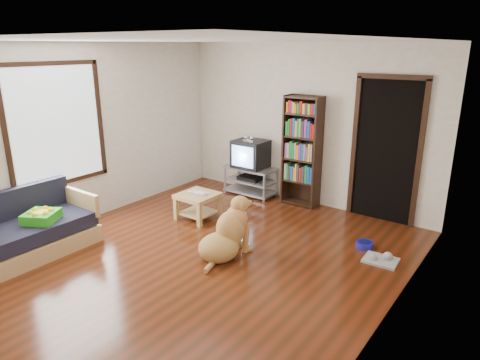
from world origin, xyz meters
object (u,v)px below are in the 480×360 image
Objects in this scene: dog_bowl at (365,245)px; crt_tv at (251,153)px; laptop at (196,194)px; coffee_table at (198,201)px; dog at (227,235)px; grey_rag at (381,260)px; bookshelf at (302,145)px; green_cushion at (41,217)px; sofa at (21,236)px; tv_stand at (250,180)px.

crt_tv reaches higher than dog_bowl.
laptop is 0.57× the size of coffee_table.
crt_tv is at bearing 117.64° from dog.
dog is at bearing -62.36° from crt_tv.
dog_bowl is 0.23× the size of dog.
laptop is 0.78× the size of grey_rag.
coffee_table is 1.31m from dog.
grey_rag is 0.42× the size of dog.
laptop is at bearing -166.69° from dog_bowl.
grey_rag is 0.22× the size of bookshelf.
grey_rag is at bearing 6.17° from coffee_table.
green_cushion is 0.64× the size of crt_tv.
dog is at bearing -136.94° from dog_bowl.
laptop is at bearing -90.00° from coffee_table.
grey_rag is 0.22× the size of sofa.
sofa is at bearing -140.90° from dog_bowl.
dog is at bearing 4.10° from green_cushion.
dog reaches higher than coffee_table.
laptop is 1.89m from bookshelf.
sofa reaches higher than dog_bowl.
crt_tv reaches higher than sofa.
dog_bowl reaches higher than grey_rag.
grey_rag is 3.05m from crt_tv.
green_cushion reaches higher than dog_bowl.
coffee_table is at bearing -89.87° from crt_tv.
dog reaches higher than green_cushion.
dog_bowl is 2.51m from coffee_table.
bookshelf is at bearing 146.06° from grey_rag.
coffee_table is at bearing -167.36° from dog_bowl.
green_cushion is 3.51m from tv_stand.
tv_stand is 0.50× the size of bookshelf.
dog is at bearing -85.82° from bookshelf.
grey_rag is 2.37m from bookshelf.
grey_rag is at bearing -22.45° from crt_tv.
crt_tv is 3.81m from sofa.
laptop is 0.54× the size of crt_tv.
sofa reaches higher than grey_rag.
green_cushion is 3.53m from crt_tv.
grey_rag is (2.73, 0.33, -0.40)m from laptop.
sofa is at bearing -105.02° from tv_stand.
crt_tv is at bearing 75.07° from sofa.
coffee_table is (-2.73, -0.30, 0.27)m from grey_rag.
coffee_table is at bearing 91.70° from laptop.
coffee_table is (0.85, 1.99, -0.20)m from green_cushion.
sofa is at bearing -112.29° from laptop.
grey_rag is 0.69× the size of crt_tv.
crt_tv is at bearing -175.68° from bookshelf.
grey_rag is 0.44× the size of tv_stand.
bookshelf reaches higher than grey_rag.
dog_bowl is 0.24× the size of tv_stand.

